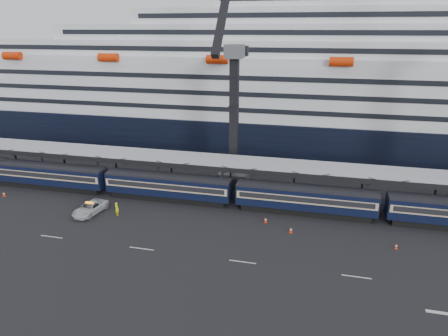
{
  "coord_description": "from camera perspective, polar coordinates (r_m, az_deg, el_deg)",
  "views": [
    {
      "loc": [
        -7.18,
        -41.37,
        24.38
      ],
      "look_at": [
        -19.46,
        10.0,
        5.71
      ],
      "focal_mm": 32.0,
      "sensor_mm": 36.0,
      "label": 1
    }
  ],
  "objects": [
    {
      "name": "crane_dark_near",
      "position": [
        62.57,
        1.37,
        7.98
      ],
      "size": [
        4.5,
        17.75,
        35.08
      ],
      "color": "#4C4F54",
      "rests_on": "ground"
    },
    {
      "name": "traffic_cone_c",
      "position": [
        53.36,
        5.97,
        -7.36
      ],
      "size": [
        0.4,
        0.4,
        0.8
      ],
      "color": "red",
      "rests_on": "ground"
    },
    {
      "name": "traffic_cone_d",
      "position": [
        51.31,
        9.53,
        -8.69
      ],
      "size": [
        0.41,
        0.41,
        0.82
      ],
      "color": "red",
      "rests_on": "ground"
    },
    {
      "name": "ground",
      "position": [
        48.55,
        20.47,
        -12.05
      ],
      "size": [
        260.0,
        260.0,
        0.0
      ],
      "primitive_type": "plane",
      "color": "black",
      "rests_on": "ground"
    },
    {
      "name": "traffic_cone_e",
      "position": [
        51.38,
        23.39,
        -10.2
      ],
      "size": [
        0.35,
        0.35,
        0.69
      ],
      "color": "red",
      "rests_on": "ground"
    },
    {
      "name": "cruise_ship",
      "position": [
        88.4,
        17.59,
        10.75
      ],
      "size": [
        214.09,
        28.84,
        34.0
      ],
      "color": "black",
      "rests_on": "ground"
    },
    {
      "name": "traffic_cone_b",
      "position": [
        60.87,
        -16.27,
        -4.6
      ],
      "size": [
        0.37,
        0.37,
        0.74
      ],
      "color": "red",
      "rests_on": "ground"
    },
    {
      "name": "pickup_truck",
      "position": [
        58.42,
        -18.59,
        -5.46
      ],
      "size": [
        3.29,
        5.84,
        1.54
      ],
      "primitive_type": "imported",
      "rotation": [
        0.0,
        0.0,
        -0.14
      ],
      "color": "#B9BDC1",
      "rests_on": "ground"
    },
    {
      "name": "traffic_cone_a",
      "position": [
        69.63,
        -28.93,
        -3.24
      ],
      "size": [
        0.4,
        0.4,
        0.8
      ],
      "color": "red",
      "rests_on": "ground"
    },
    {
      "name": "worker",
      "position": [
        56.67,
        -15.07,
        -5.67
      ],
      "size": [
        0.83,
        0.72,
        1.91
      ],
      "primitive_type": "imported",
      "rotation": [
        0.0,
        0.0,
        2.69
      ],
      "color": "#EFFF0D",
      "rests_on": "ground"
    },
    {
      "name": "train",
      "position": [
        56.01,
        14.96,
        -4.57
      ],
      "size": [
        133.05,
        3.0,
        4.05
      ],
      "color": "black",
      "rests_on": "ground"
    },
    {
      "name": "canopy",
      "position": [
        59.02,
        19.67,
        -0.63
      ],
      "size": [
        130.0,
        6.25,
        5.53
      ],
      "color": "#919398",
      "rests_on": "ground"
    }
  ]
}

